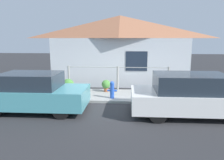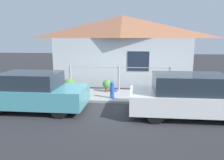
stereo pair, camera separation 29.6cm
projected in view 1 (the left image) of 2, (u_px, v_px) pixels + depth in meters
ground_plane at (115, 104)px, 8.73m from camera, size 60.00×60.00×0.00m
sidewalk at (116, 96)px, 9.74m from camera, size 24.00×2.09×0.10m
house at (120, 30)px, 11.96m from camera, size 7.68×2.23×3.81m
fence at (118, 77)px, 10.49m from camera, size 4.90×0.10×1.16m
car_left at (35, 92)px, 7.73m from camera, size 3.66×1.75×1.37m
car_right at (193, 95)px, 7.28m from camera, size 4.25×1.85×1.41m
fire_hydrant at (112, 89)px, 9.07m from camera, size 0.41×0.18×0.72m
potted_plant_near_hydrant at (106, 85)px, 10.22m from camera, size 0.41×0.41×0.56m
potted_plant_by_fence at (68, 85)px, 9.97m from camera, size 0.54×0.54×0.66m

